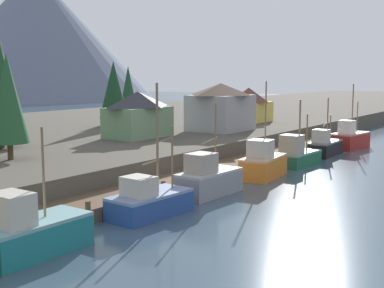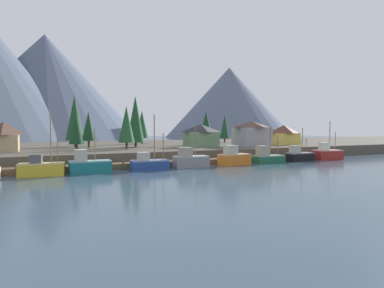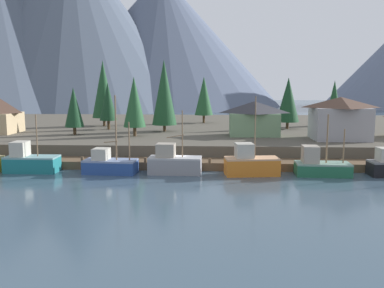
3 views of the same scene
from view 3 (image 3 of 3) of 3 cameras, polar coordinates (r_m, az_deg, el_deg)
name	(u,v)px [view 3 (image 3 of 3)]	position (r m, az deg, el deg)	size (l,w,h in m)	color
ground_plane	(188,150)	(72.25, -0.60, -0.76)	(400.00, 400.00, 1.00)	#384C5B
dock	(179,164)	(54.38, -1.79, -2.67)	(80.00, 4.00, 1.60)	brown
shoreline_bank	(191,131)	(83.88, -0.08, 1.70)	(400.00, 56.00, 2.50)	#4C473D
mountain_central_peak	(73,22)	(198.33, -15.75, 15.55)	(109.61, 109.61, 74.16)	#475160
mountain_east_peak	(162,41)	(207.93, -4.05, 13.72)	(112.29, 112.29, 61.49)	#4C566B
fishing_boat_teal	(30,161)	(55.29, -20.94, -2.21)	(6.27, 2.86, 7.04)	#196B70
fishing_boat_blue	(109,164)	(51.95, -11.09, -2.69)	(6.42, 3.26, 9.35)	navy
fishing_boat_grey	(173,163)	(50.76, -2.51, -2.53)	(6.36, 2.92, 7.59)	gray
fishing_boat_orange	(250,163)	(50.39, 7.88, -2.61)	(6.55, 3.47, 9.26)	#CC6B1E
fishing_boat_green	(320,166)	(51.95, 16.85, -2.79)	(6.34, 3.13, 7.20)	#1E5B3D
house_tan	(1,115)	(77.34, -24.33, 3.54)	(5.32, 6.92, 5.75)	tan
house_grey	(340,118)	(65.94, 19.29, 3.34)	(8.25, 6.73, 6.26)	gray
house_green	(254,118)	(67.50, 8.38, 3.47)	(8.06, 5.02, 5.44)	#6B8E66
conifer_near_left	(103,89)	(83.70, -11.85, 7.23)	(4.43, 4.43, 12.53)	#4C3823
conifer_near_right	(74,107)	(70.49, -15.62, 4.79)	(3.05, 3.05, 7.62)	#4C3823
conifer_mid_left	(164,92)	(72.73, -3.77, 6.95)	(4.23, 4.23, 12.21)	#4C3823
conifer_mid_right	(134,102)	(66.60, -7.79, 5.63)	(3.47, 3.47, 9.26)	#4C3823
conifer_back_left	(334,100)	(87.08, 18.58, 5.68)	(2.99, 2.99, 8.80)	#4C3823
conifer_back_right	(204,96)	(88.23, 1.61, 6.50)	(3.77, 3.77, 9.61)	#4C3823
conifer_centre	(108,102)	(77.25, -11.24, 5.62)	(3.10, 3.10, 8.37)	#4C3823
conifer_far_left	(288,100)	(78.77, 12.81, 5.83)	(4.11, 4.11, 9.27)	#4C3823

